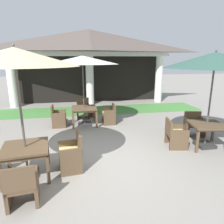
% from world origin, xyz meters
% --- Properties ---
extents(ground_plane, '(60.00, 60.00, 0.00)m').
position_xyz_m(ground_plane, '(0.00, 0.00, 0.00)').
color(ground_plane, gray).
extents(background_pavilion, '(9.85, 2.81, 4.27)m').
position_xyz_m(background_pavilion, '(0.00, 7.33, 3.31)').
color(background_pavilion, white).
rests_on(background_pavilion, ground).
extents(lawn_strip, '(11.65, 2.08, 0.01)m').
position_xyz_m(lawn_strip, '(0.00, 5.67, 0.00)').
color(lawn_strip, '#47843D').
rests_on(lawn_strip, ground).
extents(patio_table_near_foreground, '(0.99, 0.99, 0.75)m').
position_xyz_m(patio_table_near_foreground, '(-0.54, 3.28, 0.65)').
color(patio_table_near_foreground, brown).
rests_on(patio_table_near_foreground, ground).
extents(patio_umbrella_near_foreground, '(2.82, 2.82, 2.84)m').
position_xyz_m(patio_umbrella_near_foreground, '(-0.54, 3.28, 2.60)').
color(patio_umbrella_near_foreground, '#2D2D2D').
rests_on(patio_umbrella_near_foreground, ground).
extents(patio_chair_near_foreground_west, '(0.54, 0.61, 0.87)m').
position_xyz_m(patio_chair_near_foreground_west, '(-1.59, 3.28, 0.40)').
color(patio_chair_near_foreground_west, brown).
rests_on(patio_chair_near_foreground_west, ground).
extents(patio_chair_near_foreground_east, '(0.51, 0.63, 0.82)m').
position_xyz_m(patio_chair_near_foreground_east, '(0.51, 3.29, 0.40)').
color(patio_chair_near_foreground_east, brown).
rests_on(patio_chair_near_foreground_east, ground).
extents(patio_chair_near_foreground_north, '(0.58, 0.52, 0.91)m').
position_xyz_m(patio_chair_near_foreground_north, '(-0.55, 4.34, 0.42)').
color(patio_chair_near_foreground_north, brown).
rests_on(patio_chair_near_foreground_north, ground).
extents(patio_table_mid_left, '(1.11, 1.11, 0.74)m').
position_xyz_m(patio_table_mid_left, '(-2.02, -0.33, 0.65)').
color(patio_table_mid_left, brown).
rests_on(patio_table_mid_left, ground).
extents(patio_umbrella_mid_left, '(2.61, 2.61, 2.94)m').
position_xyz_m(patio_umbrella_mid_left, '(-2.02, -0.33, 2.67)').
color(patio_umbrella_mid_left, '#2D2D2D').
rests_on(patio_umbrella_mid_left, ground).
extents(patio_chair_mid_left_east, '(0.60, 0.67, 0.94)m').
position_xyz_m(patio_chair_mid_left_east, '(-1.01, -0.20, 0.43)').
color(patio_chair_mid_left_east, brown).
rests_on(patio_chair_mid_left_east, ground).
extents(patio_chair_mid_left_south, '(0.62, 0.56, 0.87)m').
position_xyz_m(patio_chair_mid_left_south, '(-1.89, -1.34, 0.40)').
color(patio_chair_mid_left_south, brown).
rests_on(patio_chair_mid_left_south, ground).
extents(patio_table_mid_right, '(1.10, 1.10, 0.74)m').
position_xyz_m(patio_table_mid_right, '(3.06, 0.44, 0.64)').
color(patio_table_mid_right, brown).
rests_on(patio_table_mid_right, ground).
extents(patio_umbrella_mid_right, '(2.90, 2.90, 2.91)m').
position_xyz_m(patio_umbrella_mid_right, '(3.06, 0.44, 2.60)').
color(patio_umbrella_mid_right, '#2D2D2D').
rests_on(patio_umbrella_mid_right, ground).
extents(patio_chair_mid_right_north, '(0.69, 0.60, 0.84)m').
position_xyz_m(patio_chair_mid_right_north, '(3.23, 1.37, 0.41)').
color(patio_chair_mid_right_north, brown).
rests_on(patio_chair_mid_right_north, ground).
extents(patio_chair_mid_right_west, '(0.67, 0.72, 0.87)m').
position_xyz_m(patio_chair_mid_right_west, '(2.12, 0.61, 0.40)').
color(patio_chair_mid_right_west, brown).
rests_on(patio_chair_mid_right_west, ground).
extents(terracotta_urn, '(0.30, 0.30, 0.41)m').
position_xyz_m(terracotta_urn, '(-0.12, 4.41, 0.17)').
color(terracotta_urn, brown).
rests_on(terracotta_urn, ground).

